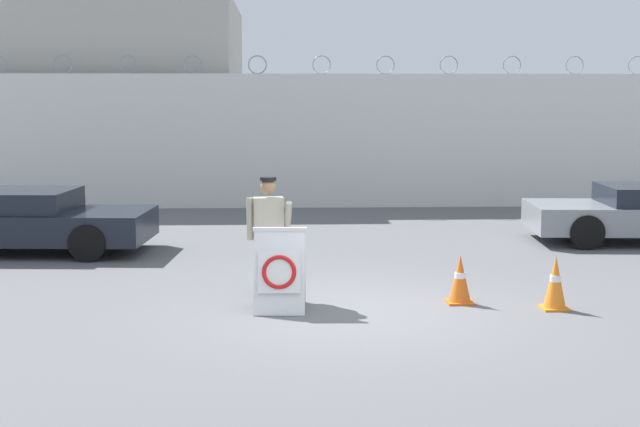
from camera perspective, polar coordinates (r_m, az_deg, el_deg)
ground_plane at (r=11.72m, az=2.43°, el=-6.33°), size 90.00×90.00×0.00m
perimeter_wall at (r=22.54m, az=0.10°, el=4.68°), size 36.00×0.30×3.81m
building_block at (r=27.64m, az=-14.48°, el=7.18°), size 8.72×7.68×5.50m
barricade_sign at (r=11.72m, az=-2.60°, el=-3.59°), size 0.71×0.81×1.10m
security_guard at (r=12.39m, az=-3.31°, el=-1.15°), size 0.64×0.37×1.70m
traffic_cone_near at (r=12.29m, az=8.95°, el=-4.19°), size 0.35×0.35×0.67m
traffic_cone_mid at (r=12.20m, az=14.83°, el=-4.31°), size 0.34×0.34×0.72m
parked_car_front_coupe at (r=16.91m, az=-18.46°, el=-0.41°), size 4.55×2.21×1.13m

